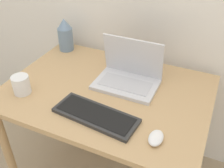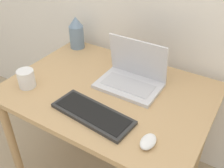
{
  "view_description": "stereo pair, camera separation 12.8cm",
  "coord_description": "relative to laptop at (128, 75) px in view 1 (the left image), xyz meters",
  "views": [
    {
      "loc": [
        0.5,
        -0.63,
        1.56
      ],
      "look_at": [
        0.07,
        0.32,
        0.83
      ],
      "focal_mm": 42.0,
      "sensor_mm": 36.0,
      "label": 1
    },
    {
      "loc": [
        0.62,
        -0.57,
        1.56
      ],
      "look_at": [
        0.07,
        0.32,
        0.83
      ],
      "focal_mm": 42.0,
      "sensor_mm": 36.0,
      "label": 2
    }
  ],
  "objects": [
    {
      "name": "mouse",
      "position": [
        0.27,
        -0.36,
        -0.04
      ],
      "size": [
        0.06,
        0.1,
        0.03
      ],
      "color": "white",
      "rests_on": "desk"
    },
    {
      "name": "mug",
      "position": [
        -0.48,
        -0.32,
        -0.0
      ],
      "size": [
        0.09,
        0.09,
        0.1
      ],
      "color": "white",
      "rests_on": "desk"
    },
    {
      "name": "desk",
      "position": [
        -0.08,
        -0.11,
        -0.15
      ],
      "size": [
        1.1,
        0.79,
        0.73
      ],
      "color": "tan",
      "rests_on": "ground_plane"
    },
    {
      "name": "vase",
      "position": [
        -0.53,
        0.2,
        0.05
      ],
      "size": [
        0.1,
        0.1,
        0.22
      ],
      "color": "slate",
      "rests_on": "desk"
    },
    {
      "name": "laptop",
      "position": [
        0.0,
        0.0,
        0.0
      ],
      "size": [
        0.34,
        0.24,
        0.25
      ],
      "color": "silver",
      "rests_on": "desk"
    },
    {
      "name": "keyboard",
      "position": [
        -0.03,
        -0.33,
        -0.04
      ],
      "size": [
        0.42,
        0.2,
        0.02
      ],
      "color": "#2D2D2D",
      "rests_on": "desk"
    }
  ]
}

